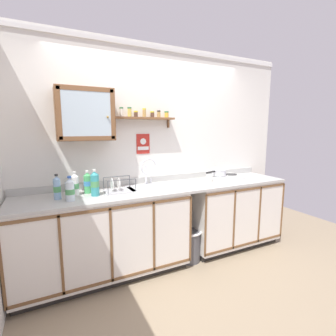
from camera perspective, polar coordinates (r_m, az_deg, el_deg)
floor at (r=3.09m, az=2.33°, el=-22.88°), size 6.37×6.37×0.00m
back_wall at (r=3.22m, az=-3.05°, el=3.78°), size 3.97×0.07×2.66m
lower_cabinet_run at (r=2.91m, az=-14.41°, el=-15.05°), size 1.84×0.64×0.92m
lower_cabinet_run_right at (r=3.66m, az=14.24°, el=-9.96°), size 1.33×0.64×0.92m
countertop at (r=2.99m, az=-0.39°, el=-4.61°), size 3.33×0.66×0.03m
backsplash at (r=3.24m, az=-2.75°, el=-2.53°), size 3.33×0.02×0.08m
sink at (r=2.95m, az=-3.78°, el=-4.61°), size 0.56×0.42×0.46m
hot_plate_stove at (r=3.44m, az=13.18°, el=-2.20°), size 0.43×0.31×0.07m
saucepan at (r=3.38m, az=11.59°, el=-0.93°), size 0.36×0.20×0.09m
bottle_soda_green_0 at (r=2.81m, az=-18.03°, el=-3.25°), size 0.08×0.08×0.25m
bottle_water_blue_1 at (r=2.67m, az=-24.18°, el=-4.20°), size 0.07×0.07×0.25m
bottle_water_clear_2 at (r=2.57m, az=-21.65°, el=-4.68°), size 0.09×0.09×0.24m
bottle_detergent_teal_3 at (r=2.67m, az=-16.49°, el=-3.46°), size 0.09×0.09×0.28m
bottle_opaque_white_4 at (r=2.75m, az=-20.61°, el=-3.59°), size 0.08×0.08×0.25m
dish_rack at (r=2.80m, az=-11.31°, el=-4.74°), size 0.33×0.24×0.16m
wall_cabinet at (r=2.82m, az=-18.54°, el=11.59°), size 0.59×0.29×0.55m
spice_shelf at (r=3.06m, az=-5.50°, el=11.66°), size 0.76×0.14×0.23m
warning_sign at (r=3.13m, az=-5.75°, el=5.52°), size 0.17×0.01×0.25m
trash_bin at (r=3.25m, az=4.91°, el=-17.12°), size 0.31×0.31×0.40m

